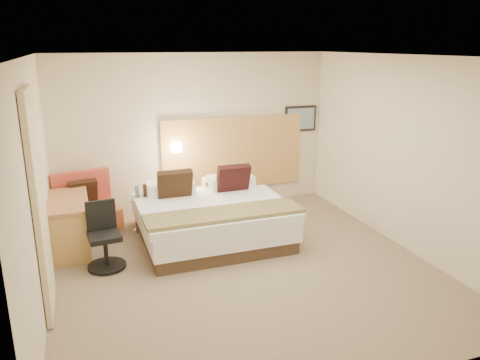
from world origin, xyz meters
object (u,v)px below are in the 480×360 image
object	(u,v)px
bed	(210,216)
desk	(70,210)
lounge_chair	(86,210)
side_table	(144,212)
desk_chair	(104,241)

from	to	relation	value
bed	desk	size ratio (longest dim) A/B	1.80
lounge_chair	side_table	bearing A→B (deg)	-14.20
lounge_chair	bed	bearing A→B (deg)	-24.55
bed	side_table	bearing A→B (deg)	147.16
side_table	desk	world-z (taller)	desk
bed	desk_chair	distance (m)	1.65
lounge_chair	desk	distance (m)	0.64
side_table	desk	xyz separation A→B (m)	(-1.06, -0.35, 0.28)
lounge_chair	desk_chair	size ratio (longest dim) A/B	1.16
lounge_chair	side_table	world-z (taller)	lounge_chair
lounge_chair	desk	bearing A→B (deg)	-111.33
desk_chair	lounge_chair	bearing A→B (deg)	98.04
side_table	desk	distance (m)	1.15
desk	desk_chair	world-z (taller)	desk_chair
bed	lounge_chair	xyz separation A→B (m)	(-1.76, 0.80, 0.03)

